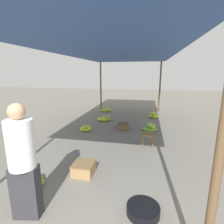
{
  "coord_description": "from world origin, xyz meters",
  "views": [
    {
      "loc": [
        0.98,
        -1.17,
        1.99
      ],
      "look_at": [
        0.0,
        3.6,
        0.9
      ],
      "focal_mm": 28.0,
      "sensor_mm": 36.0,
      "label": 1
    }
  ],
  "objects": [
    {
      "name": "vendor_foreground",
      "position": [
        -0.61,
        0.67,
        0.85
      ],
      "size": [
        0.4,
        0.4,
        1.63
      ],
      "color": "#2D2D33",
      "rests_on": "ground"
    },
    {
      "name": "banana_pile_left_0",
      "position": [
        -0.82,
        5.83,
        0.06
      ],
      "size": [
        0.58,
        0.59,
        0.2
      ],
      "color": "yellow",
      "rests_on": "ground"
    },
    {
      "name": "banana_pile_right_0",
      "position": [
        1.12,
        4.88,
        0.1
      ],
      "size": [
        0.49,
        0.55,
        0.26
      ],
      "color": "yellow",
      "rests_on": "ground"
    },
    {
      "name": "crate_near",
      "position": [
        -0.21,
        1.81,
        0.12
      ],
      "size": [
        0.42,
        0.42,
        0.24
      ],
      "color": "#9E7A4C",
      "rests_on": "ground"
    },
    {
      "name": "canopy_post_back_left",
      "position": [
        -1.58,
        8.21,
        1.28
      ],
      "size": [
        0.08,
        0.08,
        2.56
      ],
      "primitive_type": "cylinder",
      "color": "brown",
      "rests_on": "ground"
    },
    {
      "name": "banana_pile_right_1",
      "position": [
        1.28,
        6.77,
        0.11
      ],
      "size": [
        0.47,
        0.56,
        0.26
      ],
      "color": "#A8C82E",
      "rests_on": "ground"
    },
    {
      "name": "banana_pile_left_1",
      "position": [
        -0.98,
        1.28,
        0.09
      ],
      "size": [
        0.42,
        0.42,
        0.26
      ],
      "color": "#AAC82E",
      "rests_on": "ground"
    },
    {
      "name": "banana_pile_left_3",
      "position": [
        -1.09,
        7.54,
        0.07
      ],
      "size": [
        0.59,
        0.54,
        0.18
      ],
      "color": "#A6C72E",
      "rests_on": "ground"
    },
    {
      "name": "crate_mid",
      "position": [
        0.15,
        4.85,
        0.1
      ],
      "size": [
        0.39,
        0.39,
        0.2
      ],
      "color": "brown",
      "rests_on": "ground"
    },
    {
      "name": "stool",
      "position": [
        1.04,
        3.49,
        0.3
      ],
      "size": [
        0.34,
        0.34,
        0.37
      ],
      "color": "brown",
      "rests_on": "ground"
    },
    {
      "name": "banana_pile_left_2",
      "position": [
        -1.11,
        4.41,
        0.08
      ],
      "size": [
        0.44,
        0.4,
        0.18
      ],
      "color": "#CAD528",
      "rests_on": "ground"
    },
    {
      "name": "basin_black",
      "position": [
        0.99,
        1.02,
        0.06
      ],
      "size": [
        0.48,
        0.48,
        0.12
      ],
      "color": "black",
      "rests_on": "ground"
    },
    {
      "name": "canopy_tarp",
      "position": [
        0.0,
        4.25,
        2.58
      ],
      "size": [
        3.56,
        8.31,
        0.04
      ],
      "primitive_type": "cube",
      "color": "#33569E",
      "rests_on": "canopy_post_front_left"
    },
    {
      "name": "canopy_post_back_right",
      "position": [
        1.58,
        8.21,
        1.28
      ],
      "size": [
        0.08,
        0.08,
        2.56
      ],
      "primitive_type": "cylinder",
      "color": "brown",
      "rests_on": "ground"
    },
    {
      "name": "canopy_post_front_right",
      "position": [
        1.58,
        0.3,
        1.28
      ],
      "size": [
        0.08,
        0.08,
        2.56
      ],
      "primitive_type": "cylinder",
      "color": "brown",
      "rests_on": "ground"
    }
  ]
}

